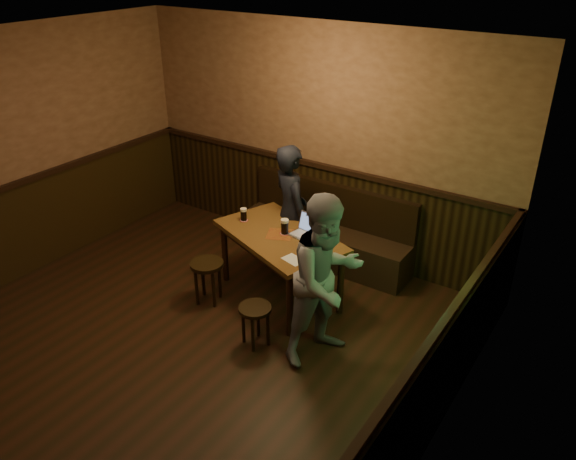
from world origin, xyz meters
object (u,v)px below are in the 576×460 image
(stool_left, at_px, (207,270))
(pint_mid, at_px, (285,226))
(stool_right, at_px, (255,314))
(laptop, at_px, (307,230))
(person_grey, at_px, (327,280))
(bench, at_px, (325,236))
(pint_left, at_px, (244,214))
(person_suit, at_px, (291,212))
(pub_table, at_px, (280,243))
(pint_right, at_px, (305,243))

(stool_left, height_order, pint_mid, pint_mid)
(stool_left, relative_size, stool_right, 1.13)
(laptop, height_order, person_grey, person_grey)
(laptop, xyz_separation_m, person_grey, (0.66, -0.72, 0.00))
(bench, xyz_separation_m, pint_left, (-0.52, -0.94, 0.54))
(person_suit, bearing_deg, stool_right, 139.95)
(bench, bearing_deg, laptop, -73.37)
(person_suit, relative_size, person_grey, 0.97)
(pub_table, bearing_deg, pint_mid, 73.10)
(pub_table, distance_m, stool_left, 0.84)
(pub_table, distance_m, pint_left, 0.55)
(stool_left, distance_m, laptop, 1.17)
(pub_table, xyz_separation_m, pint_right, (0.40, -0.14, 0.18))
(pub_table, height_order, laptop, laptop)
(pint_left, bearing_deg, laptop, 7.34)
(laptop, relative_size, person_grey, 0.20)
(pint_mid, distance_m, pint_right, 0.42)
(stool_left, bearing_deg, person_grey, -1.59)
(stool_left, xyz_separation_m, pint_right, (1.00, 0.39, 0.46))
(pint_left, xyz_separation_m, pint_right, (0.93, -0.19, 0.01))
(stool_right, height_order, pint_right, pint_right)
(pub_table, height_order, pint_left, pint_left)
(laptop, bearing_deg, person_grey, -39.09)
(pint_right, distance_m, person_suit, 0.84)
(stool_left, xyz_separation_m, laptop, (0.84, 0.68, 0.44))
(stool_left, relative_size, pint_right, 3.06)
(pint_right, distance_m, laptop, 0.33)
(pint_left, bearing_deg, bench, 60.80)
(pint_left, xyz_separation_m, pint_mid, (0.56, -0.01, 0.01))
(pub_table, relative_size, stool_left, 3.35)
(bench, bearing_deg, stool_right, -81.11)
(pint_left, height_order, laptop, laptop)
(pint_mid, bearing_deg, laptop, 25.99)
(stool_right, distance_m, pint_right, 0.86)
(bench, xyz_separation_m, person_grey, (0.91, -1.56, 0.52))
(bench, distance_m, pub_table, 1.05)
(pint_left, bearing_deg, pint_mid, -0.59)
(bench, relative_size, person_grey, 1.32)
(pint_right, relative_size, person_suit, 0.10)
(person_suit, bearing_deg, bench, -76.96)
(stool_left, xyz_separation_m, pint_left, (0.07, 0.58, 0.46))
(pint_left, distance_m, pint_mid, 0.56)
(pub_table, distance_m, stool_right, 0.94)
(person_grey, bearing_deg, stool_left, 108.68)
(pint_right, bearing_deg, person_grey, -40.09)
(stool_right, relative_size, pint_right, 2.71)
(bench, distance_m, pint_right, 1.32)
(stool_right, bearing_deg, person_suit, 109.16)
(bench, height_order, person_suit, person_suit)
(pint_right, height_order, laptop, laptop)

